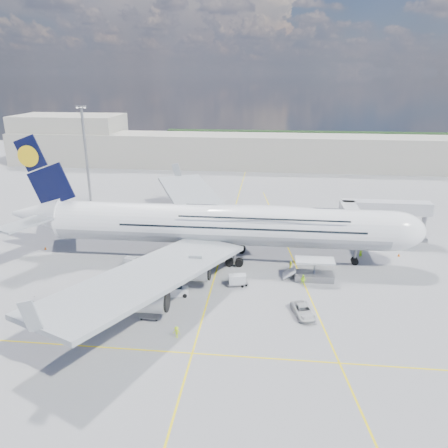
# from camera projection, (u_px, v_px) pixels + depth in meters

# --- Properties ---
(ground) EXTENTS (300.00, 300.00, 0.00)m
(ground) POSITION_uv_depth(u_px,v_px,m) (213.00, 282.00, 73.81)
(ground) COLOR gray
(ground) RESTS_ON ground
(taxi_line_main) EXTENTS (0.25, 220.00, 0.01)m
(taxi_line_main) POSITION_uv_depth(u_px,v_px,m) (213.00, 282.00, 73.81)
(taxi_line_main) COLOR yellow
(taxi_line_main) RESTS_ON ground
(taxi_line_cross) EXTENTS (120.00, 0.25, 0.01)m
(taxi_line_cross) POSITION_uv_depth(u_px,v_px,m) (192.00, 353.00, 55.03)
(taxi_line_cross) COLOR yellow
(taxi_line_cross) RESTS_ON ground
(taxi_line_diag) EXTENTS (14.16, 99.06, 0.01)m
(taxi_line_diag) POSITION_uv_depth(u_px,v_px,m) (294.00, 261.00, 81.76)
(taxi_line_diag) COLOR yellow
(taxi_line_diag) RESTS_ON ground
(airliner) EXTENTS (77.26, 79.15, 23.71)m
(airliner) POSITION_uv_depth(u_px,v_px,m) (221.00, 224.00, 80.92)
(airliner) COLOR white
(airliner) RESTS_ON ground
(jet_bridge) EXTENTS (18.80, 12.10, 8.50)m
(jet_bridge) POSITION_uv_depth(u_px,v_px,m) (373.00, 212.00, 88.16)
(jet_bridge) COLOR #B7B7BC
(jet_bridge) RESTS_ON ground
(cargo_loader) EXTENTS (8.53, 3.20, 3.67)m
(cargo_loader) POSITION_uv_depth(u_px,v_px,m) (313.00, 272.00, 74.39)
(cargo_loader) COLOR silver
(cargo_loader) RESTS_ON ground
(light_mast) EXTENTS (3.00, 0.70, 25.50)m
(light_mast) POSITION_uv_depth(u_px,v_px,m) (86.00, 153.00, 115.84)
(light_mast) COLOR gray
(light_mast) RESTS_ON ground
(terminal) EXTENTS (180.00, 16.00, 12.00)m
(terminal) POSITION_uv_depth(u_px,v_px,m) (247.00, 151.00, 161.04)
(terminal) COLOR #B2AD9E
(terminal) RESTS_ON ground
(hangar) EXTENTS (40.00, 22.00, 18.00)m
(hangar) POSITION_uv_depth(u_px,v_px,m) (71.00, 138.00, 171.94)
(hangar) COLOR #B2AD9E
(hangar) RESTS_ON ground
(tree_line) EXTENTS (160.00, 6.00, 8.00)m
(tree_line) POSITION_uv_depth(u_px,v_px,m) (340.00, 141.00, 199.85)
(tree_line) COLOR #193814
(tree_line) RESTS_ON ground
(dolly_row_a) EXTENTS (3.05, 2.03, 0.41)m
(dolly_row_a) POSITION_uv_depth(u_px,v_px,m) (39.00, 299.00, 67.48)
(dolly_row_a) COLOR gray
(dolly_row_a) RESTS_ON ground
(dolly_row_b) EXTENTS (3.03, 2.11, 0.40)m
(dolly_row_b) POSITION_uv_depth(u_px,v_px,m) (87.00, 298.00, 68.00)
(dolly_row_b) COLOR gray
(dolly_row_b) RESTS_ON ground
(dolly_row_c) EXTENTS (2.82, 1.59, 0.41)m
(dolly_row_c) POSITION_uv_depth(u_px,v_px,m) (150.00, 316.00, 62.83)
(dolly_row_c) COLOR gray
(dolly_row_c) RESTS_ON ground
(dolly_back) EXTENTS (3.09, 2.12, 1.78)m
(dolly_back) POSITION_uv_depth(u_px,v_px,m) (131.00, 262.00, 79.27)
(dolly_back) COLOR gray
(dolly_back) RESTS_ON ground
(dolly_nose_far) EXTENTS (3.22, 2.13, 1.88)m
(dolly_nose_far) POSITION_uv_depth(u_px,v_px,m) (236.00, 280.00, 72.21)
(dolly_nose_far) COLOR gray
(dolly_nose_far) RESTS_ON ground
(dolly_nose_near) EXTENTS (3.00, 1.86, 1.79)m
(dolly_nose_near) POSITION_uv_depth(u_px,v_px,m) (240.00, 279.00, 72.62)
(dolly_nose_near) COLOR gray
(dolly_nose_near) RESTS_ON ground
(baggage_tug) EXTENTS (3.11, 1.79, 1.83)m
(baggage_tug) POSITION_uv_depth(u_px,v_px,m) (179.00, 291.00, 68.99)
(baggage_tug) COLOR silver
(baggage_tug) RESTS_ON ground
(catering_truck_inner) EXTENTS (6.21, 2.65, 3.64)m
(catering_truck_inner) POSITION_uv_depth(u_px,v_px,m) (213.00, 213.00, 104.33)
(catering_truck_inner) COLOR gray
(catering_truck_inner) RESTS_ON ground
(catering_truck_outer) EXTENTS (6.20, 2.74, 3.61)m
(catering_truck_outer) POSITION_uv_depth(u_px,v_px,m) (191.00, 208.00, 108.04)
(catering_truck_outer) COLOR gray
(catering_truck_outer) RESTS_ON ground
(service_van) EXTENTS (3.88, 5.99, 1.53)m
(service_van) POSITION_uv_depth(u_px,v_px,m) (303.00, 311.00, 63.39)
(service_van) COLOR silver
(service_van) RESTS_ON ground
(crew_nose) EXTENTS (0.76, 0.58, 1.88)m
(crew_nose) POSITION_uv_depth(u_px,v_px,m) (361.00, 253.00, 83.07)
(crew_nose) COLOR #96E017
(crew_nose) RESTS_ON ground
(crew_loader) EXTENTS (1.09, 1.00, 1.81)m
(crew_loader) POSITION_uv_depth(u_px,v_px,m) (303.00, 280.00, 72.48)
(crew_loader) COLOR #B2FF1A
(crew_loader) RESTS_ON ground
(crew_wing) EXTENTS (0.72, 1.02, 1.61)m
(crew_wing) POSITION_uv_depth(u_px,v_px,m) (141.00, 267.00, 77.42)
(crew_wing) COLOR #ADE518
(crew_wing) RESTS_ON ground
(crew_van) EXTENTS (0.92, 0.87, 1.58)m
(crew_van) POSITION_uv_depth(u_px,v_px,m) (291.00, 265.00, 78.19)
(crew_van) COLOR #EFFF1A
(crew_van) RESTS_ON ground
(crew_tug) EXTENTS (1.15, 0.75, 1.68)m
(crew_tug) POSITION_uv_depth(u_px,v_px,m) (177.00, 332.00, 58.01)
(crew_tug) COLOR #B9DB17
(crew_tug) RESTS_ON ground
(cone_nose) EXTENTS (0.51, 0.51, 0.64)m
(cone_nose) POSITION_uv_depth(u_px,v_px,m) (399.00, 255.00, 84.03)
(cone_nose) COLOR orange
(cone_nose) RESTS_ON ground
(cone_wing_left_inner) EXTENTS (0.47, 0.47, 0.59)m
(cone_wing_left_inner) POSITION_uv_depth(u_px,v_px,m) (218.00, 228.00, 98.53)
(cone_wing_left_inner) COLOR orange
(cone_wing_left_inner) RESTS_ON ground
(cone_wing_left_outer) EXTENTS (0.45, 0.45, 0.58)m
(cone_wing_left_outer) POSITION_uv_depth(u_px,v_px,m) (185.00, 207.00, 113.82)
(cone_wing_left_outer) COLOR orange
(cone_wing_left_outer) RESTS_ON ground
(cone_wing_right_inner) EXTENTS (0.45, 0.45, 0.57)m
(cone_wing_right_inner) POSITION_uv_depth(u_px,v_px,m) (178.00, 284.00, 72.55)
(cone_wing_right_inner) COLOR orange
(cone_wing_right_inner) RESTS_ON ground
(cone_wing_right_outer) EXTENTS (0.44, 0.44, 0.56)m
(cone_wing_right_outer) POSITION_uv_depth(u_px,v_px,m) (97.00, 325.00, 60.72)
(cone_wing_right_outer) COLOR orange
(cone_wing_right_outer) RESTS_ON ground
(cone_tail) EXTENTS (0.48, 0.48, 0.61)m
(cone_tail) POSITION_uv_depth(u_px,v_px,m) (45.00, 248.00, 87.24)
(cone_tail) COLOR orange
(cone_tail) RESTS_ON ground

